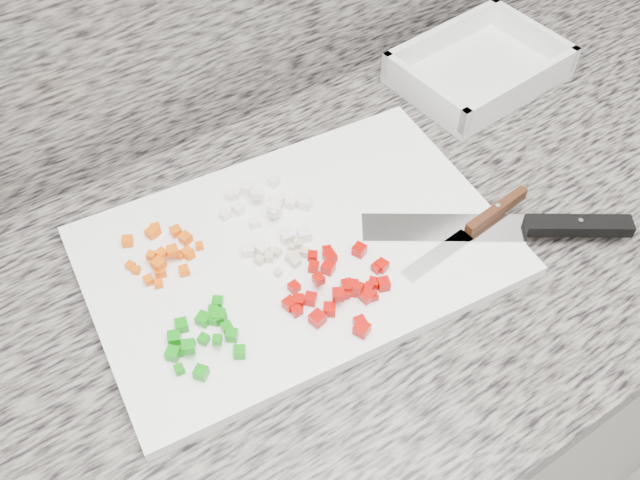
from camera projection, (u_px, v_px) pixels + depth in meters
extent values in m
cube|color=silver|center=(321.00, 436.00, 1.21)|extent=(3.92, 0.62, 0.86)
cube|color=slate|center=(321.00, 279.00, 0.87)|extent=(3.96, 0.64, 0.04)
cube|color=white|center=(297.00, 251.00, 0.86)|extent=(0.53, 0.38, 0.02)
cube|color=#E55504|center=(130.00, 265.00, 0.83)|extent=(0.01, 0.01, 0.01)
cube|color=#E55504|center=(127.00, 241.00, 0.85)|extent=(0.02, 0.02, 0.01)
cube|color=#E55504|center=(152.00, 233.00, 0.86)|extent=(0.02, 0.02, 0.01)
cube|color=#E55504|center=(151.00, 256.00, 0.83)|extent=(0.01, 0.01, 0.01)
cube|color=#E55504|center=(184.00, 270.00, 0.82)|extent=(0.01, 0.01, 0.01)
cube|color=#E55504|center=(162.00, 254.00, 0.83)|extent=(0.01, 0.01, 0.01)
cube|color=#E55504|center=(136.00, 270.00, 0.83)|extent=(0.01, 0.01, 0.01)
cube|color=#E55504|center=(199.00, 246.00, 0.85)|extent=(0.01, 0.01, 0.01)
cube|color=#E55504|center=(160.00, 271.00, 0.82)|extent=(0.02, 0.02, 0.01)
cube|color=#E55504|center=(185.00, 238.00, 0.85)|extent=(0.02, 0.02, 0.01)
cube|color=#E55504|center=(180.00, 255.00, 0.84)|extent=(0.01, 0.01, 0.01)
cube|color=#E55504|center=(159.00, 284.00, 0.81)|extent=(0.01, 0.01, 0.01)
cube|color=#E55504|center=(173.00, 251.00, 0.83)|extent=(0.02, 0.02, 0.01)
cube|color=#E55504|center=(158.00, 258.00, 0.83)|extent=(0.02, 0.02, 0.01)
cube|color=#E55504|center=(176.00, 231.00, 0.86)|extent=(0.01, 0.01, 0.01)
cube|color=#E55504|center=(190.00, 254.00, 0.84)|extent=(0.01, 0.01, 0.01)
cube|color=#E55504|center=(149.00, 280.00, 0.82)|extent=(0.01, 0.01, 0.01)
cube|color=#E55504|center=(188.00, 253.00, 0.84)|extent=(0.01, 0.01, 0.01)
cube|color=#E55504|center=(156.00, 229.00, 0.86)|extent=(0.01, 0.01, 0.01)
cube|color=#E55504|center=(158.00, 264.00, 0.82)|extent=(0.02, 0.02, 0.01)
cube|color=white|center=(302.00, 197.00, 0.90)|extent=(0.01, 0.01, 0.01)
cube|color=white|center=(247.00, 188.00, 0.91)|extent=(0.02, 0.02, 0.01)
cube|color=white|center=(274.00, 181.00, 0.92)|extent=(0.02, 0.02, 0.01)
cube|color=white|center=(248.00, 250.00, 0.84)|extent=(0.02, 0.02, 0.01)
cube|color=white|center=(235.00, 194.00, 0.90)|extent=(0.02, 0.02, 0.01)
cube|color=white|center=(275.00, 212.00, 0.88)|extent=(0.02, 0.02, 0.01)
cube|color=white|center=(231.00, 195.00, 0.90)|extent=(0.02, 0.02, 0.01)
cube|color=white|center=(262.00, 250.00, 0.84)|extent=(0.02, 0.02, 0.01)
cube|color=white|center=(287.00, 234.00, 0.86)|extent=(0.02, 0.02, 0.01)
cube|color=white|center=(291.00, 203.00, 0.89)|extent=(0.02, 0.02, 0.01)
cube|color=white|center=(274.00, 211.00, 0.87)|extent=(0.01, 0.01, 0.01)
cube|color=white|center=(238.00, 208.00, 0.88)|extent=(0.02, 0.02, 0.01)
cube|color=white|center=(277.00, 200.00, 0.89)|extent=(0.02, 0.02, 0.01)
cube|color=white|center=(258.00, 193.00, 0.89)|extent=(0.02, 0.02, 0.01)
cube|color=white|center=(280.00, 198.00, 0.90)|extent=(0.01, 0.01, 0.01)
cube|color=white|center=(275.00, 208.00, 0.87)|extent=(0.02, 0.02, 0.01)
cube|color=white|center=(300.00, 201.00, 0.89)|extent=(0.02, 0.02, 0.01)
cube|color=white|center=(255.00, 222.00, 0.87)|extent=(0.01, 0.01, 0.01)
cube|color=white|center=(225.00, 214.00, 0.88)|extent=(0.01, 0.01, 0.01)
cube|color=white|center=(306.00, 203.00, 0.89)|extent=(0.02, 0.02, 0.01)
cube|color=white|center=(304.00, 234.00, 0.86)|extent=(0.02, 0.02, 0.01)
cube|color=white|center=(287.00, 237.00, 0.86)|extent=(0.02, 0.02, 0.01)
cube|color=#0C840C|center=(204.00, 339.00, 0.77)|extent=(0.01, 0.01, 0.01)
cube|color=#0C840C|center=(174.00, 338.00, 0.76)|extent=(0.02, 0.02, 0.01)
cube|color=#0C840C|center=(189.00, 347.00, 0.75)|extent=(0.02, 0.02, 0.01)
cube|color=#0C840C|center=(213.00, 319.00, 0.78)|extent=(0.02, 0.02, 0.01)
cube|color=#0C840C|center=(240.00, 352.00, 0.75)|extent=(0.02, 0.02, 0.01)
cube|color=#0C840C|center=(203.00, 319.00, 0.78)|extent=(0.02, 0.02, 0.01)
cube|color=#0C840C|center=(181.00, 325.00, 0.77)|extent=(0.02, 0.02, 0.01)
cube|color=#0C840C|center=(227.00, 327.00, 0.77)|extent=(0.01, 0.01, 0.01)
cube|color=#0C840C|center=(173.00, 354.00, 0.75)|extent=(0.02, 0.02, 0.01)
cube|color=#0C840C|center=(217.00, 340.00, 0.75)|extent=(0.01, 0.01, 0.01)
cube|color=#0C840C|center=(219.00, 316.00, 0.78)|extent=(0.02, 0.02, 0.01)
cube|color=#0C840C|center=(201.00, 372.00, 0.74)|extent=(0.02, 0.02, 0.01)
cube|color=#0C840C|center=(179.00, 369.00, 0.74)|extent=(0.01, 0.01, 0.01)
cube|color=#0C840C|center=(178.00, 351.00, 0.76)|extent=(0.01, 0.01, 0.01)
cube|color=#0C840C|center=(218.00, 302.00, 0.80)|extent=(0.02, 0.02, 0.01)
cube|color=#0C840C|center=(232.00, 335.00, 0.77)|extent=(0.02, 0.02, 0.01)
cube|color=#0C840C|center=(213.00, 310.00, 0.79)|extent=(0.01, 0.01, 0.01)
cube|color=#0C840C|center=(219.00, 316.00, 0.78)|extent=(0.02, 0.02, 0.01)
cube|color=#A30602|center=(297.00, 311.00, 0.79)|extent=(0.01, 0.01, 0.01)
cube|color=#A30602|center=(298.00, 301.00, 0.80)|extent=(0.02, 0.02, 0.01)
cube|color=#A30602|center=(338.00, 295.00, 0.79)|extent=(0.02, 0.02, 0.01)
cube|color=#A30602|center=(313.00, 256.00, 0.84)|extent=(0.02, 0.02, 0.01)
cube|color=#A30602|center=(328.00, 268.00, 0.83)|extent=(0.02, 0.02, 0.01)
cube|color=#A30602|center=(373.00, 296.00, 0.80)|extent=(0.01, 0.01, 0.01)
cube|color=#A30602|center=(330.00, 257.00, 0.84)|extent=(0.02, 0.02, 0.01)
cube|color=#A30602|center=(314.00, 267.00, 0.83)|extent=(0.02, 0.02, 0.01)
cube|color=#A30602|center=(384.00, 284.00, 0.81)|extent=(0.02, 0.02, 0.01)
cube|color=#A30602|center=(368.00, 288.00, 0.81)|extent=(0.01, 0.01, 0.01)
cube|color=#A30602|center=(294.00, 287.00, 0.81)|extent=(0.01, 0.01, 0.01)
cube|color=#A30602|center=(360.00, 322.00, 0.78)|extent=(0.01, 0.01, 0.01)
cube|color=#A30602|center=(382.00, 265.00, 0.83)|extent=(0.02, 0.02, 0.01)
cube|color=#A30602|center=(374.00, 283.00, 0.81)|extent=(0.02, 0.02, 0.01)
cube|color=#A30602|center=(359.00, 250.00, 0.84)|extent=(0.02, 0.02, 0.01)
cube|color=#A30602|center=(351.00, 288.00, 0.81)|extent=(0.02, 0.02, 0.02)
cube|color=#A30602|center=(347.00, 285.00, 0.81)|extent=(0.02, 0.02, 0.01)
cube|color=#A30602|center=(329.00, 309.00, 0.79)|extent=(0.02, 0.02, 0.01)
cube|color=#A30602|center=(327.00, 251.00, 0.84)|extent=(0.01, 0.01, 0.01)
cube|color=#A30602|center=(311.00, 299.00, 0.80)|extent=(0.02, 0.02, 0.01)
cube|color=#A30602|center=(377.00, 267.00, 0.83)|extent=(0.01, 0.01, 0.01)
cube|color=#A30602|center=(367.00, 296.00, 0.80)|extent=(0.02, 0.02, 0.01)
cube|color=#A30602|center=(344.00, 293.00, 0.80)|extent=(0.02, 0.02, 0.01)
cube|color=#A30602|center=(362.00, 329.00, 0.77)|extent=(0.02, 0.02, 0.01)
cube|color=#A30602|center=(358.00, 287.00, 0.80)|extent=(0.02, 0.02, 0.01)
cube|color=#A30602|center=(317.00, 318.00, 0.78)|extent=(0.02, 0.02, 0.01)
cube|color=#A30602|center=(319.00, 279.00, 0.80)|extent=(0.01, 0.01, 0.01)
cube|color=#A30602|center=(290.00, 304.00, 0.79)|extent=(0.01, 0.01, 0.01)
cube|color=beige|center=(278.00, 272.00, 0.82)|extent=(0.01, 0.01, 0.01)
cube|color=beige|center=(290.00, 257.00, 0.84)|extent=(0.01, 0.01, 0.01)
cube|color=beige|center=(261.00, 248.00, 0.85)|extent=(0.01, 0.01, 0.01)
cube|color=beige|center=(304.00, 251.00, 0.84)|extent=(0.01, 0.01, 0.01)
cube|color=beige|center=(264.00, 251.00, 0.84)|extent=(0.01, 0.01, 0.01)
cube|color=beige|center=(295.00, 257.00, 0.84)|extent=(0.01, 0.01, 0.01)
cube|color=beige|center=(268.00, 258.00, 0.84)|extent=(0.01, 0.01, 0.01)
cube|color=beige|center=(269.00, 257.00, 0.84)|extent=(0.01, 0.01, 0.01)
cube|color=beige|center=(292.00, 247.00, 0.85)|extent=(0.01, 0.01, 0.01)
cube|color=beige|center=(277.00, 252.00, 0.84)|extent=(0.01, 0.01, 0.01)
cube|color=beige|center=(295.00, 262.00, 0.83)|extent=(0.01, 0.01, 0.01)
cube|color=beige|center=(259.00, 260.00, 0.83)|extent=(0.01, 0.01, 0.01)
cube|color=beige|center=(268.00, 254.00, 0.84)|extent=(0.01, 0.01, 0.01)
cube|color=beige|center=(298.00, 244.00, 0.85)|extent=(0.01, 0.01, 0.01)
cube|color=silver|center=(443.00, 228.00, 0.87)|extent=(0.19, 0.15, 0.00)
cube|color=black|center=(579.00, 226.00, 0.86)|extent=(0.12, 0.09, 0.02)
cylinder|color=silver|center=(581.00, 221.00, 0.86)|extent=(0.01, 0.01, 0.00)
cube|color=silver|center=(437.00, 256.00, 0.84)|extent=(0.10, 0.03, 0.00)
cube|color=#421F10|center=(496.00, 211.00, 0.88)|extent=(0.10, 0.02, 0.02)
cylinder|color=silver|center=(498.00, 206.00, 0.87)|extent=(0.01, 0.01, 0.00)
cube|color=silver|center=(477.00, 75.00, 1.08)|extent=(0.25, 0.19, 0.01)
cube|color=silver|center=(442.00, 37.00, 1.10)|extent=(0.24, 0.03, 0.04)
cube|color=silver|center=(521.00, 89.00, 1.02)|extent=(0.24, 0.03, 0.04)
cube|color=silver|center=(532.00, 34.00, 1.11)|extent=(0.02, 0.17, 0.04)
cube|color=silver|center=(424.00, 92.00, 1.02)|extent=(0.02, 0.17, 0.04)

